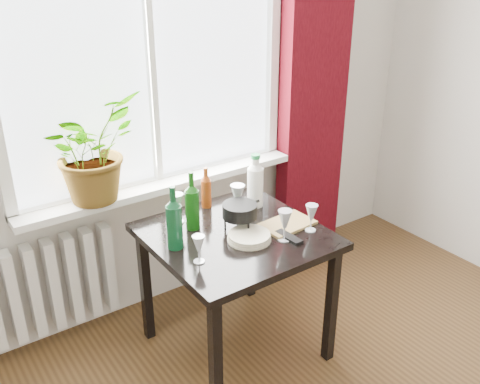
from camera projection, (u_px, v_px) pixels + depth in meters
window at (148, 46)px, 2.84m from camera, size 1.72×0.08×1.62m
windowsill at (163, 184)px, 3.11m from camera, size 1.72×0.20×0.04m
curtain at (315, 79)px, 3.48m from camera, size 0.50×0.12×2.56m
radiator at (43, 288)px, 2.93m from camera, size 0.80×0.10×0.55m
table at (236, 248)px, 2.79m from camera, size 0.85×0.85×0.74m
potted_plant at (91, 149)px, 2.77m from camera, size 0.66×0.64×0.57m
wine_bottle_left at (174, 217)px, 2.56m from camera, size 0.10×0.10×0.33m
wine_bottle_right at (192, 200)px, 2.74m from camera, size 0.08×0.08×0.32m
bottle_amber at (206, 187)px, 2.98m from camera, size 0.07×0.07×0.24m
cleaning_bottle at (255, 180)px, 2.98m from camera, size 0.10×0.10×0.32m
wineglass_front_right at (285, 225)px, 2.65m from camera, size 0.09×0.09×0.17m
wineglass_far_right at (311, 218)px, 2.75m from camera, size 0.08×0.08×0.15m
wineglass_back_center at (238, 200)px, 2.90m from camera, size 0.09×0.09×0.19m
wineglass_back_left at (177, 208)px, 2.83m from camera, size 0.09×0.09×0.17m
wineglass_front_left at (199, 249)px, 2.47m from camera, size 0.07×0.07×0.14m
plate_stack at (249, 237)px, 2.68m from camera, size 0.26×0.26×0.04m
fondue_pot at (240, 216)px, 2.77m from camera, size 0.26×0.25×0.14m
tv_remote at (289, 237)px, 2.70m from camera, size 0.05×0.16×0.02m
cutting_board at (287, 224)px, 2.83m from camera, size 0.30×0.20×0.02m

